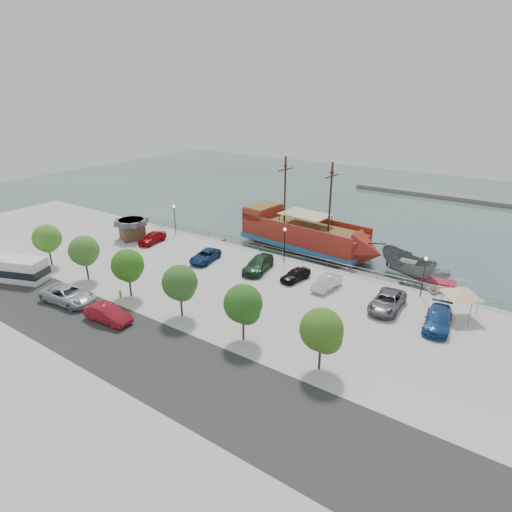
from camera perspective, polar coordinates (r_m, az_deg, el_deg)
The scene contains 34 objects.
ground at distance 47.00m, azimuth -0.38°, elevation -4.40°, with size 160.00×160.00×0.00m, color #354E49.
land_slab at distance 34.38m, azimuth -21.75°, elevation -16.28°, with size 100.00×58.00×1.20m, color #B7B7B7.
street at distance 36.31m, azimuth -15.34°, elevation -12.00°, with size 100.00×8.00×0.04m, color #2F2F2F.
sidewalk at distance 39.71m, azimuth -8.76°, elevation -8.27°, with size 100.00×4.00×0.05m, color #BBBBBB.
seawall_railing at distance 52.42m, azimuth 4.50°, elevation 0.21°, with size 50.00×0.06×1.00m.
far_shore at distance 92.93m, azimuth 25.11°, elevation 7.07°, with size 40.00×3.00×0.80m, color slate.
pirate_ship at distance 56.87m, azimuth 7.54°, elevation 2.48°, with size 20.44×7.29×12.75m.
patrol_boat at distance 51.68m, azimuth 19.53°, elevation -1.40°, with size 2.91×7.74×3.00m, color slate.
speedboat at distance 50.27m, azimuth 22.88°, elevation -3.49°, with size 5.14×7.20×1.49m, color silver.
dock_west at distance 62.41m, azimuth -7.06°, elevation 2.37°, with size 6.40×1.83×0.37m, color gray.
dock_mid at distance 50.54m, azimuth 14.53°, elevation -2.94°, with size 7.07×2.02×0.40m, color gray.
dock_east at distance 48.81m, azimuth 23.29°, elevation -5.04°, with size 6.40×1.83×0.37m, color gray.
shed at distance 61.29m, azimuth -16.21°, elevation 3.54°, with size 4.44×4.44×2.75m.
canopy_tent at distance 42.69m, azimuth 25.87°, elevation -3.71°, with size 4.47×4.47×3.38m.
street_van at distance 45.57m, azimuth -23.78°, elevation -4.74°, with size 2.72×5.89×1.64m, color #B4BBC1.
street_sedan at distance 40.76m, azimuth -19.16°, elevation -7.27°, with size 1.64×4.69×1.55m, color maroon.
shuttle_bus at distance 53.24m, azimuth -29.56°, elevation -1.54°, with size 7.64×4.97×2.54m.
fire_hydrant at distance 44.90m, azimuth -17.64°, elevation -4.82°, with size 0.26×0.26×0.76m.
lamp_post_left at distance 61.22m, azimuth -10.82°, elevation 5.45°, with size 0.36×0.36×4.28m.
lamp_post_mid at distance 50.53m, azimuth 3.84°, elevation 2.31°, with size 0.36×0.36×4.28m.
lamp_post_right at distance 45.10m, azimuth 21.54°, elevation -1.69°, with size 0.36×0.36×4.28m.
tree_a at distance 54.68m, azimuth -26.07°, elevation 2.00°, with size 3.30×3.20×5.00m.
tree_b at distance 48.93m, azimuth -21.91°, elevation 0.51°, with size 3.30×3.20×5.00m.
tree_c at distance 43.55m, azimuth -16.68°, elevation -1.36°, with size 3.30×3.20×5.00m.
tree_d at distance 38.69m, azimuth -10.04°, elevation -3.72°, with size 3.30×3.20×5.00m.
tree_e at distance 34.57m, azimuth -1.62°, elevation -6.61°, with size 3.30×3.20×5.00m.
tree_f at distance 31.48m, azimuth 8.89°, elevation -9.97°, with size 3.30×3.20×5.00m.
parked_car_a at distance 59.11m, azimuth -13.67°, elevation 2.40°, with size 1.78×4.43×1.51m, color #A10A0E.
parked_car_c at distance 51.79m, azimuth -6.80°, elevation -0.00°, with size 2.19×4.75×1.32m, color navy.
parked_car_d at distance 48.73m, azimuth 0.32°, elevation -1.10°, with size 2.21×5.44×1.58m, color #1F4027.
parked_car_e at distance 46.63m, azimuth 5.29°, elevation -2.47°, with size 1.57×3.89×1.32m, color black.
parked_car_f at distance 45.13m, azimuth 9.43°, elevation -3.50°, with size 1.45×4.16×1.37m, color silver.
parked_car_g at distance 42.45m, azimuth 17.09°, elevation -5.81°, with size 2.53×5.49×1.53m, color slate.
parked_car_h at distance 40.91m, azimuth 23.11°, elevation -7.78°, with size 2.12×5.22×1.52m, color navy.
Camera 1 is at (24.21, -34.56, 19.71)m, focal length 30.00 mm.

